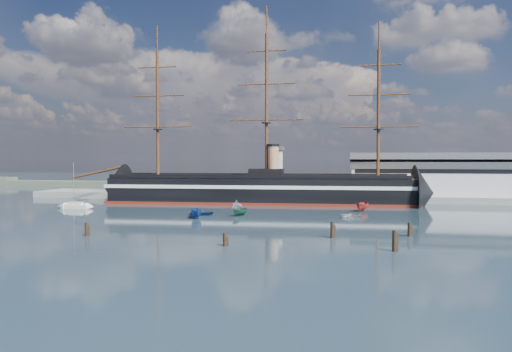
# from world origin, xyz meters

# --- Properties ---
(ground) EXTENTS (600.00, 600.00, 0.00)m
(ground) POSITION_xyz_m (0.00, 40.00, 0.00)
(ground) COLOR #1B2D3B
(ground) RESTS_ON ground
(quay) EXTENTS (180.00, 18.00, 2.00)m
(quay) POSITION_xyz_m (10.00, 76.00, 0.00)
(quay) COLOR slate
(quay) RESTS_ON ground
(warehouse) EXTENTS (63.00, 21.00, 11.60)m
(warehouse) POSITION_xyz_m (58.00, 80.00, 7.98)
(warehouse) COLOR #B7BABC
(warehouse) RESTS_ON ground
(quay_tower) EXTENTS (5.00, 5.00, 15.00)m
(quay_tower) POSITION_xyz_m (3.00, 73.00, 9.75)
(quay_tower) COLOR silver
(quay_tower) RESTS_ON ground
(shoreline) EXTENTS (120.00, 10.00, 4.00)m
(shoreline) POSITION_xyz_m (-139.23, 135.00, 1.45)
(shoreline) COLOR #3F4C38
(shoreline) RESTS_ON ground
(warship) EXTENTS (113.32, 21.32, 53.94)m
(warship) POSITION_xyz_m (-1.34, 60.00, 4.04)
(warship) COLOR black
(warship) RESTS_ON ground
(sailboat) EXTENTS (7.77, 2.76, 12.22)m
(sailboat) POSITION_xyz_m (-44.64, 35.24, 0.78)
(sailboat) COLOR beige
(sailboat) RESTS_ON ground
(motorboat_a) EXTENTS (7.21, 5.09, 2.72)m
(motorboat_a) POSITION_xyz_m (-6.28, 20.78, 0.00)
(motorboat_a) COLOR navy
(motorboat_a) RESTS_ON ground
(motorboat_b) EXTENTS (2.68, 3.83, 1.66)m
(motorboat_b) POSITION_xyz_m (-6.95, 26.69, 0.00)
(motorboat_b) COLOR navy
(motorboat_b) RESTS_ON ground
(motorboat_c) EXTENTS (5.65, 4.34, 2.15)m
(motorboat_c) POSITION_xyz_m (1.99, 27.42, 0.00)
(motorboat_c) COLOR #133F2D
(motorboat_c) RESTS_ON ground
(motorboat_d) EXTENTS (6.07, 6.45, 2.27)m
(motorboat_d) POSITION_xyz_m (-3.19, 45.96, 0.00)
(motorboat_d) COLOR white
(motorboat_d) RESTS_ON ground
(motorboat_e) EXTENTS (1.25, 2.89, 1.33)m
(motorboat_e) POSITION_xyz_m (27.40, 29.32, 0.00)
(motorboat_e) COLOR silver
(motorboat_e) RESTS_ON ground
(motorboat_f) EXTENTS (7.66, 4.75, 2.88)m
(motorboat_f) POSITION_xyz_m (29.94, 43.61, 0.00)
(motorboat_f) COLOR #A03129
(motorboat_f) RESTS_ON ground
(piling_near_left) EXTENTS (0.64, 0.64, 3.08)m
(piling_near_left) POSITION_xyz_m (-16.75, -7.25, 0.00)
(piling_near_left) COLOR black
(piling_near_left) RESTS_ON ground
(piling_near_mid) EXTENTS (0.64, 0.64, 2.70)m
(piling_near_mid) POSITION_xyz_m (8.89, -11.80, 0.00)
(piling_near_mid) COLOR black
(piling_near_mid) RESTS_ON ground
(piling_near_right) EXTENTS (0.64, 0.64, 3.39)m
(piling_near_right) POSITION_xyz_m (24.52, -0.85, 0.00)
(piling_near_right) COLOR black
(piling_near_right) RESTS_ON ground
(piling_far_right) EXTENTS (0.64, 0.64, 3.09)m
(piling_far_right) POSITION_xyz_m (37.35, 3.48, 0.00)
(piling_far_right) COLOR black
(piling_far_right) RESTS_ON ground
(piling_extra) EXTENTS (0.64, 0.64, 3.74)m
(piling_extra) POSITION_xyz_m (33.81, -11.26, 0.00)
(piling_extra) COLOR black
(piling_extra) RESTS_ON ground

